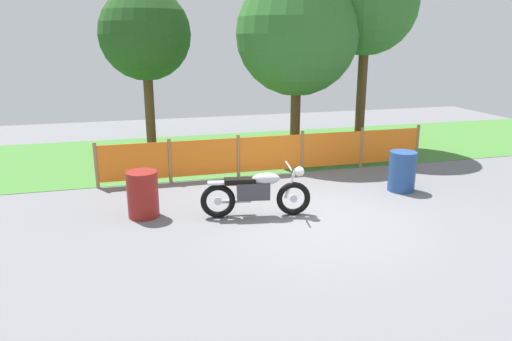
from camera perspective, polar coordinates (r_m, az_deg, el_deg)
The scene contains 9 objects.
ground at distance 9.04m, azimuth 7.33°, elevation -5.74°, with size 24.00×24.00×0.02m, color slate.
grass_verge at distance 14.17m, azimuth -1.31°, elevation 2.41°, with size 24.00×5.24×0.01m, color #427A33.
barrier_fence at distance 11.59m, azimuth 1.78°, elevation 2.07°, with size 8.20×0.08×1.05m.
tree_leftmost at distance 14.25m, azimuth -13.16°, elevation 15.55°, with size 2.59×2.59×4.64m.
tree_near_left at distance 13.51m, azimuth 4.96°, elevation 15.98°, with size 3.36×3.36×5.03m.
tree_near_right at distance 14.46m, azimuth 13.14°, elevation 18.86°, with size 2.88×2.88×5.62m.
motorcycle_lead at distance 8.91m, azimuth 0.09°, elevation -2.61°, with size 2.07×0.68×0.99m.
oil_drum at distance 9.15m, azimuth -13.43°, elevation -2.79°, with size 0.58×0.58×0.88m, color maroon.
spare_drum at distance 10.88m, azimuth 17.12°, elevation -0.09°, with size 0.58×0.58×0.88m, color navy.
Camera 1 is at (-3.29, -7.75, 3.30)m, focal length 33.33 mm.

